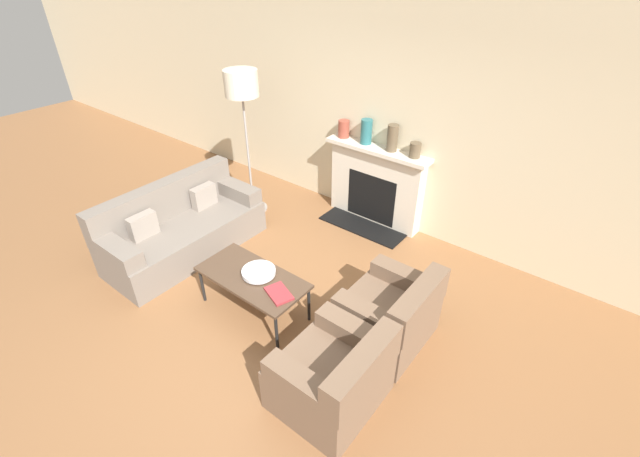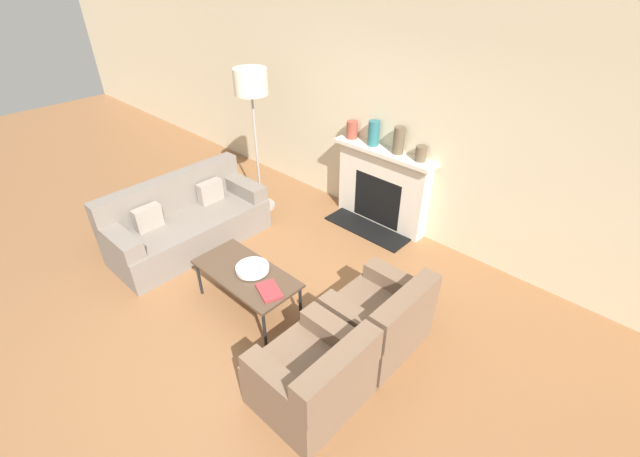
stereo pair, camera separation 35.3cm
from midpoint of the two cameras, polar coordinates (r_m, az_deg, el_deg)
name	(u,v)px [view 1 (the left image)]	position (r m, az deg, el deg)	size (l,w,h in m)	color
ground_plane	(252,331)	(4.44, -11.42, -13.36)	(18.00, 18.00, 0.00)	brown
wall_back	(399,118)	(5.41, 8.67, 14.37)	(18.00, 0.06, 2.90)	beige
fireplace	(375,186)	(5.75, 5.61, 5.64)	(1.43, 0.59, 1.07)	beige
couch	(182,228)	(5.53, -19.72, -0.02)	(0.83, 1.93, 0.85)	slate
armchair_near	(333,376)	(3.64, -1.13, -19.20)	(0.77, 0.84, 0.76)	brown
armchair_far	(389,314)	(4.12, 6.76, -11.38)	(0.77, 0.84, 0.76)	brown
coffee_table	(252,279)	(4.37, -11.32, -6.65)	(1.15, 0.55, 0.45)	#4C3828
bowl	(259,272)	(4.33, -10.51, -5.78)	(0.34, 0.34, 0.06)	silver
book	(279,293)	(4.10, -8.00, -8.64)	(0.33, 0.27, 0.02)	#9E2D33
floor_lamp	(242,96)	(5.66, -12.16, 16.90)	(0.42, 0.42, 1.95)	gray
mantel_vase_left	(344,129)	(5.77, 1.39, 13.11)	(0.15, 0.15, 0.23)	brown
mantel_vase_center_left	(366,132)	(5.57, 4.36, 12.73)	(0.15, 0.15, 0.32)	#28666B
mantel_vase_center_right	(392,138)	(5.38, 7.73, 11.85)	(0.14, 0.14, 0.33)	brown
mantel_vase_right	(415,150)	(5.26, 10.67, 10.20)	(0.13, 0.13, 0.18)	brown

